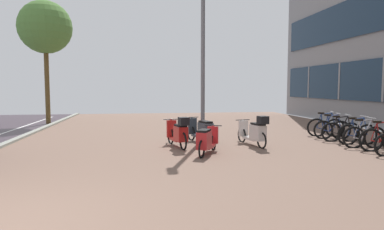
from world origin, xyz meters
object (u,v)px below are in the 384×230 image
scooter_extra (202,131)px  lamp_post (203,47)px  bicycle_rack_07 (332,130)px  bicycle_rack_03 (383,140)px  bicycle_rack_05 (357,134)px  bicycle_rack_06 (341,132)px  bicycle_rack_04 (364,137)px  scooter_mid (206,141)px  bicycle_rack_08 (326,127)px  scooter_near (255,132)px  scooter_far (179,133)px  street_tree (45,28)px

scooter_extra → lamp_post: bearing=77.1°
bicycle_rack_07 → bicycle_rack_03: bearing=-87.9°
bicycle_rack_05 → bicycle_rack_06: (-0.18, 0.62, 0.00)m
bicycle_rack_06 → bicycle_rack_07: (0.04, 0.62, -0.00)m
bicycle_rack_04 → scooter_mid: bearing=-176.8°
bicycle_rack_07 → scooter_extra: bearing=-177.1°
bicycle_rack_05 → bicycle_rack_08: bearing=90.9°
bicycle_rack_07 → scooter_near: bearing=-162.7°
scooter_extra → lamp_post: size_ratio=0.30×
scooter_far → scooter_extra: (0.86, 0.66, -0.04)m
scooter_extra → scooter_mid: bearing=-96.8°
bicycle_rack_06 → bicycle_rack_08: 1.24m
street_tree → scooter_near: bearing=-44.1°
bicycle_rack_06 → scooter_near: scooter_near is taller
bicycle_rack_08 → lamp_post: lamp_post is taller
bicycle_rack_08 → bicycle_rack_06: bearing=-96.9°
bicycle_rack_03 → lamp_post: 6.26m
bicycle_rack_04 → bicycle_rack_06: bearing=89.3°
scooter_near → scooter_far: size_ratio=1.02×
bicycle_rack_07 → scooter_far: (-5.70, -0.91, 0.11)m
scooter_extra → scooter_near: bearing=-26.2°
scooter_near → bicycle_rack_06: bearing=7.1°
bicycle_rack_07 → scooter_mid: 5.49m
street_tree → bicycle_rack_08: bearing=-28.7°
bicycle_rack_04 → scooter_near: size_ratio=0.77×
bicycle_rack_03 → bicycle_rack_07: (-0.09, 2.46, -0.00)m
bicycle_rack_03 → bicycle_rack_07: 2.47m
bicycle_rack_07 → scooter_near: size_ratio=0.73×
bicycle_rack_08 → street_tree: size_ratio=0.22×
bicycle_rack_05 → scooter_mid: 5.28m
scooter_near → scooter_extra: bearing=153.8°
bicycle_rack_06 → scooter_extra: size_ratio=0.78×
street_tree → bicycle_rack_07: bearing=-31.2°
bicycle_rack_07 → scooter_far: 5.77m
scooter_mid → scooter_extra: bearing=83.2°
bicycle_rack_04 → bicycle_rack_05: bicycle_rack_04 is taller
scooter_near → lamp_post: lamp_post is taller
lamp_post → bicycle_rack_07: bearing=-3.6°
bicycle_rack_04 → bicycle_rack_08: 2.47m
scooter_near → lamp_post: (-1.44, 1.32, 2.79)m
bicycle_rack_08 → street_tree: bearing=151.3°
scooter_far → lamp_post: lamp_post is taller
bicycle_rack_07 → scooter_mid: bearing=-157.2°
lamp_post → street_tree: bearing=135.6°
bicycle_rack_04 → street_tree: street_tree is taller
scooter_near → street_tree: 12.33m
bicycle_rack_06 → bicycle_rack_08: bearing=83.1°
bicycle_rack_04 → bicycle_rack_07: size_ratio=1.05×
bicycle_rack_05 → bicycle_rack_07: (-0.14, 1.23, -0.00)m
bicycle_rack_05 → bicycle_rack_08: bicycle_rack_08 is taller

